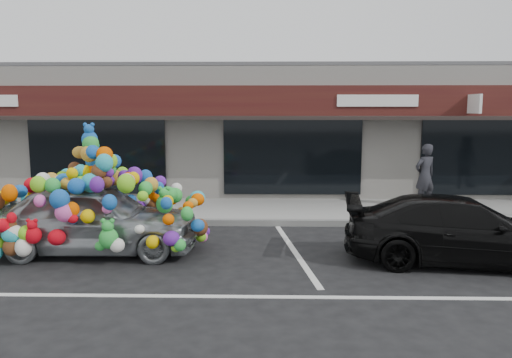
{
  "coord_description": "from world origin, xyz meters",
  "views": [
    {
      "loc": [
        2.23,
        -9.74,
        2.91
      ],
      "look_at": [
        1.98,
        1.4,
        1.34
      ],
      "focal_mm": 35.0,
      "sensor_mm": 36.0,
      "label": 1
    }
  ],
  "objects": [
    {
      "name": "ground",
      "position": [
        0.0,
        0.0,
        0.0
      ],
      "size": [
        90.0,
        90.0,
        0.0
      ],
      "primitive_type": "plane",
      "color": "black",
      "rests_on": "ground"
    },
    {
      "name": "shop_building",
      "position": [
        0.0,
        8.44,
        2.16
      ],
      "size": [
        24.0,
        7.2,
        4.31
      ],
      "color": "white",
      "rests_on": "ground"
    },
    {
      "name": "sidewalk",
      "position": [
        0.0,
        4.0,
        0.07
      ],
      "size": [
        26.0,
        3.0,
        0.15
      ],
      "primitive_type": "cube",
      "color": "gray",
      "rests_on": "ground"
    },
    {
      "name": "kerb",
      "position": [
        0.0,
        2.5,
        0.07
      ],
      "size": [
        26.0,
        0.18,
        0.16
      ],
      "primitive_type": "cube",
      "color": "slate",
      "rests_on": "ground"
    },
    {
      "name": "parking_stripe_left",
      "position": [
        -3.2,
        0.2,
        0.0
      ],
      "size": [
        0.73,
        4.37,
        0.01
      ],
      "primitive_type": "cube",
      "rotation": [
        0.0,
        0.0,
        0.14
      ],
      "color": "silver",
      "rests_on": "ground"
    },
    {
      "name": "parking_stripe_mid",
      "position": [
        2.8,
        0.2,
        0.0
      ],
      "size": [
        0.73,
        4.37,
        0.01
      ],
      "primitive_type": "cube",
      "rotation": [
        0.0,
        0.0,
        0.14
      ],
      "color": "silver",
      "rests_on": "ground"
    },
    {
      "name": "lane_line",
      "position": [
        2.0,
        -2.3,
        0.0
      ],
      "size": [
        14.0,
        0.12,
        0.01
      ],
      "primitive_type": "cube",
      "color": "silver",
      "rests_on": "ground"
    },
    {
      "name": "toy_car",
      "position": [
        -1.28,
        0.04,
        0.89
      ],
      "size": [
        3.07,
        4.54,
        2.64
      ],
      "rotation": [
        0.0,
        0.0,
        1.59
      ],
      "color": "#94979E",
      "rests_on": "ground"
    },
    {
      "name": "black_sedan",
      "position": [
        5.9,
        -0.46,
        0.63
      ],
      "size": [
        2.33,
        4.55,
        1.26
      ],
      "primitive_type": "imported",
      "rotation": [
        0.0,
        0.0,
        1.44
      ],
      "color": "black",
      "rests_on": "ground"
    },
    {
      "name": "pedestrian_a",
      "position": [
        6.69,
        4.3,
        1.04
      ],
      "size": [
        0.77,
        0.66,
        1.79
      ],
      "primitive_type": "imported",
      "rotation": [
        0.0,
        0.0,
        3.57
      ],
      "color": "#232429",
      "rests_on": "sidewalk"
    }
  ]
}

